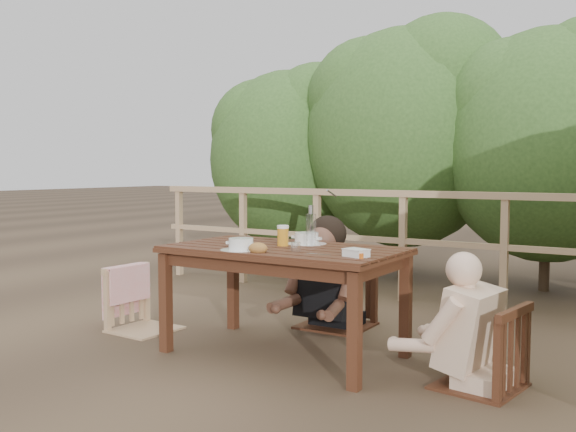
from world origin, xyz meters
The scene contains 16 objects.
ground centered at (0.00, 0.00, 0.00)m, with size 60.00×60.00×0.00m, color brown.
table centered at (0.00, 0.00, 0.35)m, with size 1.49×0.84×0.69m, color #3A1E11.
chair_left centered at (-1.21, -0.04, 0.45)m, with size 0.44×0.44×0.89m, color tan.
chair_far centered at (-0.06, 0.83, 0.51)m, with size 0.51×0.51×1.03m, color #3A1E11.
chair_right centered at (1.25, 0.05, 0.45)m, with size 0.44×0.44×0.89m, color #3A1E11.
woman centered at (-0.06, 0.85, 0.65)m, with size 0.53×0.65×1.31m, color black, non-canonical shape.
diner_right centered at (1.28, 0.05, 0.61)m, with size 0.49×0.61×1.22m, color #D4B091, non-canonical shape.
railing centered at (0.00, 2.00, 0.51)m, with size 5.60×0.10×1.01m, color tan.
hedge_row centered at (0.40, 3.20, 1.90)m, with size 6.60×1.60×3.80m, color #304F20, non-canonical shape.
soup_near centered at (-0.15, -0.26, 0.73)m, with size 0.26×0.26×0.09m, color white.
soup_far centered at (0.03, 0.23, 0.73)m, with size 0.27×0.27×0.09m, color white.
bread_roll centered at (0.01, -0.30, 0.73)m, with size 0.12×0.09×0.07m, color #A16331.
beer_glass centered at (-0.04, 0.04, 0.76)m, with size 0.08×0.08×0.15m, color orange.
bottle centered at (0.13, 0.13, 0.83)m, with size 0.07×0.07×0.28m, color silver.
tumbler centered at (0.19, -0.16, 0.73)m, with size 0.06×0.06×0.07m, color silver.
butter_tub centered at (0.60, -0.17, 0.72)m, with size 0.14×0.10×0.06m, color silver.
Camera 1 is at (2.21, -3.43, 1.21)m, focal length 39.87 mm.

